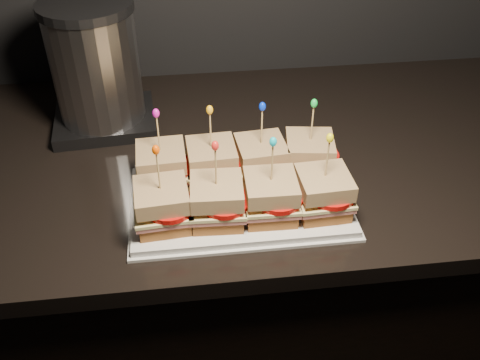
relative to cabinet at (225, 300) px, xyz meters
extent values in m
cube|color=black|center=(0.00, 0.00, 0.00)|extent=(2.36, 0.67, 0.89)
cube|color=black|center=(0.00, 0.00, 0.47)|extent=(2.40, 0.71, 0.04)
cube|color=silver|center=(0.02, -0.17, 0.49)|extent=(0.38, 0.24, 0.02)
cube|color=silver|center=(0.02, -0.17, 0.49)|extent=(0.39, 0.25, 0.01)
cube|color=brown|center=(-0.12, -0.12, 0.51)|extent=(0.09, 0.09, 0.02)
cube|color=#B15E5C|center=(-0.12, -0.12, 0.53)|extent=(0.10, 0.09, 0.01)
cube|color=#F0E392|center=(-0.12, -0.12, 0.54)|extent=(0.10, 0.09, 0.01)
cylinder|color=red|center=(-0.11, -0.13, 0.54)|extent=(0.08, 0.08, 0.01)
cube|color=brown|center=(-0.12, -0.12, 0.56)|extent=(0.09, 0.09, 0.03)
cylinder|color=tan|center=(-0.12, -0.12, 0.61)|extent=(0.00, 0.00, 0.09)
ellipsoid|color=#D613AA|center=(-0.12, -0.12, 0.65)|extent=(0.01, 0.01, 0.02)
cube|color=brown|center=(-0.03, -0.12, 0.51)|extent=(0.09, 0.09, 0.02)
cube|color=#B15E5C|center=(-0.03, -0.12, 0.53)|extent=(0.10, 0.09, 0.01)
cube|color=#F0E392|center=(-0.03, -0.12, 0.54)|extent=(0.10, 0.09, 0.01)
cylinder|color=red|center=(-0.01, -0.13, 0.54)|extent=(0.08, 0.08, 0.01)
cube|color=brown|center=(-0.03, -0.12, 0.56)|extent=(0.09, 0.09, 0.03)
cylinder|color=tan|center=(-0.03, -0.12, 0.61)|extent=(0.00, 0.00, 0.09)
ellipsoid|color=#F2A50F|center=(-0.03, -0.12, 0.65)|extent=(0.01, 0.01, 0.02)
cube|color=brown|center=(0.06, -0.12, 0.51)|extent=(0.09, 0.09, 0.02)
cube|color=#B15E5C|center=(0.06, -0.12, 0.53)|extent=(0.10, 0.10, 0.01)
cube|color=#F0E392|center=(0.06, -0.12, 0.54)|extent=(0.10, 0.10, 0.01)
cylinder|color=red|center=(0.08, -0.13, 0.54)|extent=(0.08, 0.08, 0.01)
cube|color=brown|center=(0.06, -0.12, 0.56)|extent=(0.09, 0.09, 0.03)
cylinder|color=tan|center=(0.06, -0.12, 0.61)|extent=(0.00, 0.00, 0.09)
ellipsoid|color=#052CE2|center=(0.06, -0.12, 0.65)|extent=(0.01, 0.01, 0.02)
cube|color=brown|center=(0.15, -0.12, 0.51)|extent=(0.09, 0.09, 0.02)
cube|color=#B15E5C|center=(0.15, -0.12, 0.53)|extent=(0.10, 0.10, 0.01)
cube|color=#F0E392|center=(0.15, -0.12, 0.54)|extent=(0.11, 0.10, 0.01)
cylinder|color=red|center=(0.17, -0.13, 0.54)|extent=(0.08, 0.08, 0.01)
cube|color=brown|center=(0.15, -0.12, 0.56)|extent=(0.10, 0.10, 0.03)
cylinder|color=tan|center=(0.15, -0.12, 0.61)|extent=(0.00, 0.00, 0.09)
ellipsoid|color=green|center=(0.15, -0.12, 0.65)|extent=(0.01, 0.01, 0.02)
cube|color=brown|center=(-0.12, -0.23, 0.51)|extent=(0.09, 0.09, 0.02)
cube|color=#B15E5C|center=(-0.12, -0.23, 0.53)|extent=(0.10, 0.10, 0.01)
cube|color=#F0E392|center=(-0.12, -0.23, 0.54)|extent=(0.10, 0.10, 0.01)
cylinder|color=red|center=(-0.11, -0.23, 0.54)|extent=(0.08, 0.08, 0.01)
cube|color=brown|center=(-0.12, -0.23, 0.56)|extent=(0.09, 0.09, 0.03)
cylinder|color=tan|center=(-0.12, -0.23, 0.61)|extent=(0.00, 0.00, 0.09)
ellipsoid|color=#EB4A02|center=(-0.12, -0.23, 0.65)|extent=(0.01, 0.01, 0.02)
cube|color=brown|center=(-0.03, -0.23, 0.51)|extent=(0.09, 0.09, 0.02)
cube|color=#B15E5C|center=(-0.03, -0.23, 0.53)|extent=(0.10, 0.09, 0.01)
cube|color=#F0E392|center=(-0.03, -0.23, 0.54)|extent=(0.10, 0.10, 0.01)
cylinder|color=red|center=(-0.01, -0.23, 0.54)|extent=(0.08, 0.08, 0.01)
cube|color=brown|center=(-0.03, -0.23, 0.56)|extent=(0.09, 0.09, 0.03)
cylinder|color=tan|center=(-0.03, -0.23, 0.61)|extent=(0.00, 0.00, 0.09)
ellipsoid|color=red|center=(-0.03, -0.23, 0.65)|extent=(0.01, 0.01, 0.02)
cube|color=brown|center=(0.06, -0.23, 0.51)|extent=(0.09, 0.09, 0.02)
cube|color=#B15E5C|center=(0.06, -0.23, 0.53)|extent=(0.09, 0.09, 0.01)
cube|color=#F0E392|center=(0.06, -0.23, 0.54)|extent=(0.10, 0.09, 0.01)
cylinder|color=red|center=(0.08, -0.23, 0.54)|extent=(0.08, 0.08, 0.01)
cube|color=brown|center=(0.06, -0.23, 0.56)|extent=(0.09, 0.09, 0.03)
cylinder|color=tan|center=(0.06, -0.23, 0.61)|extent=(0.00, 0.00, 0.09)
ellipsoid|color=#0DB4C6|center=(0.06, -0.23, 0.65)|extent=(0.01, 0.01, 0.02)
cube|color=brown|center=(0.15, -0.23, 0.51)|extent=(0.09, 0.09, 0.02)
cube|color=#B15E5C|center=(0.15, -0.23, 0.53)|extent=(0.10, 0.09, 0.01)
cube|color=#F0E392|center=(0.15, -0.23, 0.54)|extent=(0.10, 0.09, 0.01)
cylinder|color=red|center=(0.17, -0.23, 0.54)|extent=(0.08, 0.08, 0.01)
cube|color=brown|center=(0.15, -0.23, 0.56)|extent=(0.09, 0.09, 0.03)
cylinder|color=tan|center=(0.15, -0.23, 0.61)|extent=(0.00, 0.00, 0.09)
ellipsoid|color=yellow|center=(0.15, -0.23, 0.65)|extent=(0.01, 0.01, 0.02)
cube|color=#262628|center=(-0.24, 0.13, 0.50)|extent=(0.23, 0.19, 0.03)
cylinder|color=silver|center=(-0.24, 0.13, 0.62)|extent=(0.18, 0.18, 0.23)
cylinder|color=#262628|center=(-0.24, 0.13, 0.75)|extent=(0.19, 0.19, 0.02)
camera|label=1|loc=(-0.07, -0.90, 1.12)|focal=40.00mm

